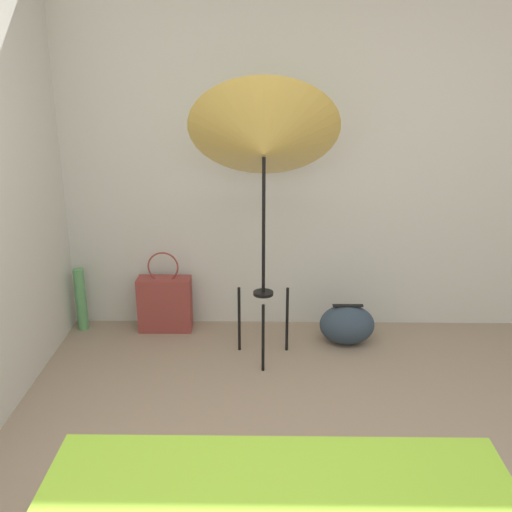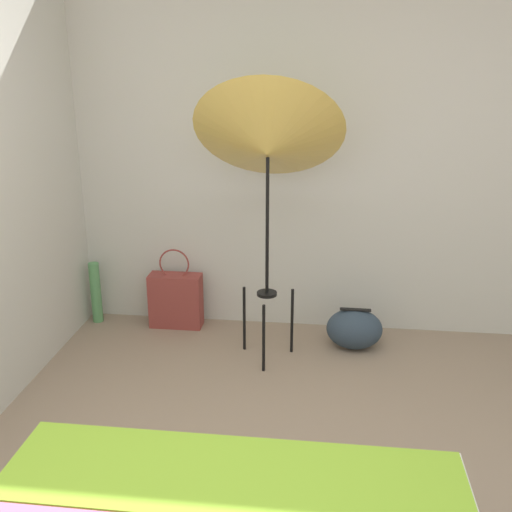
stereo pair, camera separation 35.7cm
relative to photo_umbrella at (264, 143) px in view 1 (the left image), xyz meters
name	(u,v)px [view 1 (the left image)]	position (x,y,z in m)	size (l,w,h in m)	color
wall_back	(287,150)	(0.16, 0.58, -0.13)	(8.00, 0.05, 2.60)	beige
photo_umbrella	(264,143)	(0.00, 0.00, 0.00)	(0.93, 0.78, 1.83)	black
tote_bag	(165,303)	(-0.72, 0.41, -1.22)	(0.39, 0.16, 0.60)	brown
duffel_bag	(347,325)	(0.59, 0.21, -1.29)	(0.38, 0.28, 0.29)	#2D3D4C
paper_roll	(81,299)	(-1.34, 0.42, -1.20)	(0.08, 0.08, 0.47)	#56995B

